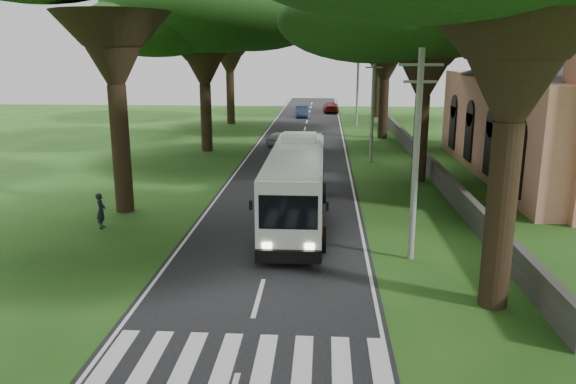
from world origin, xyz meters
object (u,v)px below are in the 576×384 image
Objects in this scene: pole_near at (416,153)px; distant_car_c at (331,107)px; pole_far at (357,88)px; distant_car_a at (279,138)px; distant_car_b at (302,111)px; pole_mid at (373,105)px; pedestrian at (101,211)px; coach_bus at (296,184)px.

pole_near reaches higher than distant_car_c.
pole_far is 2.34× the size of distant_car_a.
distant_car_a is 0.81× the size of distant_car_b.
pole_mid is at bearing 155.20° from distant_car_a.
distant_car_a is (-7.32, 27.19, -3.57)m from pole_near.
distant_car_b reaches higher than distant_car_a.
distant_car_a is 24.91m from pedestrian.
pole_far is at bearing -60.82° from distant_car_b.
coach_bus is 2.48× the size of distant_car_c.
pole_near is 0.68× the size of coach_bus.
distant_car_c is (-2.63, 34.73, -3.46)m from pole_mid.
distant_car_c is (-2.63, 54.73, -3.46)m from pole_near.
distant_car_b reaches higher than distant_car_c.
coach_bus is (-4.70, 4.49, -2.31)m from pole_near.
pole_near is at bearing -43.72° from coach_bus.
pole_near is 49.69m from distant_car_b.
pole_mid is at bearing -83.12° from distant_car_b.
pole_mid reaches higher than distant_car_a.
pole_near is 6.89m from coach_bus.
distant_car_c is 52.80m from pedestrian.
pole_mid is 1.90× the size of distant_car_b.
pole_near is at bearing -90.00° from pole_mid.
pole_mid is 20.00m from pole_far.
pole_mid is 10.86m from distant_car_a.
distant_car_c is (4.69, 27.54, 0.11)m from distant_car_a.
pedestrian is at bearing 167.24° from pole_near.
pole_mid is 35.00m from distant_car_c.
pole_near reaches higher than distant_car_a.
distant_car_a is at bearing 105.07° from pole_near.
coach_bus is at bearing -97.54° from pole_far.
pole_near is 28.38m from distant_car_a.
coach_bus is 2.81× the size of distant_car_b.
pole_mid reaches higher than distant_car_c.
distant_car_b is at bearing -17.59° from pedestrian.
pole_near is 1.68× the size of distant_car_c.
distant_car_c reaches higher than distant_car_a.
pole_mid is 21.94m from pedestrian.
distant_car_a is at bearing -97.96° from distant_car_b.
pole_far is at bearing -28.80° from pedestrian.
pole_near is at bearing 124.75° from distant_car_a.
distant_car_a is 0.72× the size of distant_car_c.
distant_car_b is at bearing 124.49° from pole_far.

